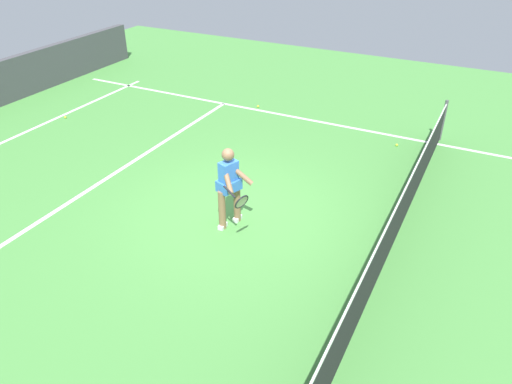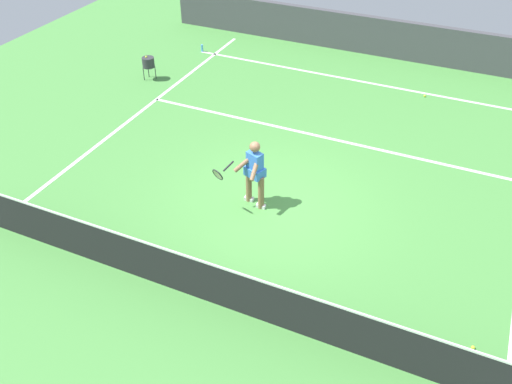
# 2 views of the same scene
# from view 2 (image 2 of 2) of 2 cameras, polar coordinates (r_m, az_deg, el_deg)

# --- Properties ---
(ground_plane) EXTENTS (23.95, 23.95, 0.00)m
(ground_plane) POSITION_cam_2_polar(r_m,az_deg,el_deg) (11.77, 1.69, -1.50)
(ground_plane) COLOR #4C9342
(court_back_wall) EXTENTS (14.87, 0.24, 1.23)m
(court_back_wall) POSITION_cam_2_polar(r_m,az_deg,el_deg) (19.01, 12.72, 15.40)
(court_back_wall) COLOR #47474C
(court_back_wall) RESTS_ON ground
(baseline_marking) EXTENTS (10.87, 0.10, 0.01)m
(baseline_marking) POSITION_cam_2_polar(r_m,az_deg,el_deg) (17.27, 10.64, 11.22)
(baseline_marking) COLOR white
(baseline_marking) RESTS_ON ground
(service_line_marking) EXTENTS (9.87, 0.10, 0.01)m
(service_line_marking) POSITION_cam_2_polar(r_m,az_deg,el_deg) (14.23, 6.72, 5.73)
(service_line_marking) COLOR white
(service_line_marking) RESTS_ON ground
(sideline_right_marking) EXTENTS (0.10, 16.43, 0.01)m
(sideline_right_marking) POSITION_cam_2_polar(r_m,az_deg,el_deg) (14.05, -17.21, 3.76)
(sideline_right_marking) COLOR white
(sideline_right_marking) RESTS_ON ground
(court_net) EXTENTS (10.55, 0.08, 1.03)m
(court_net) POSITION_cam_2_polar(r_m,az_deg,el_deg) (9.51, -5.26, -9.17)
(court_net) COLOR #4C4C51
(court_net) RESTS_ON ground
(tennis_player) EXTENTS (0.99, 0.87, 1.55)m
(tennis_player) POSITION_cam_2_polar(r_m,az_deg,el_deg) (11.32, -0.25, 2.11)
(tennis_player) COLOR #8C6647
(tennis_player) RESTS_ON ground
(tennis_ball_near) EXTENTS (0.07, 0.07, 0.07)m
(tennis_ball_near) POSITION_cam_2_polar(r_m,az_deg,el_deg) (9.78, 21.54, -14.74)
(tennis_ball_near) COLOR #D1E533
(tennis_ball_near) RESTS_ON ground
(tennis_ball_far) EXTENTS (0.07, 0.07, 0.07)m
(tennis_ball_far) POSITION_cam_2_polar(r_m,az_deg,el_deg) (16.76, 17.06, 9.49)
(tennis_ball_far) COLOR #D1E533
(tennis_ball_far) RESTS_ON ground
(ball_hopper) EXTENTS (0.36, 0.36, 0.74)m
(ball_hopper) POSITION_cam_2_polar(r_m,az_deg,el_deg) (17.18, -11.09, 13.03)
(ball_hopper) COLOR #333338
(ball_hopper) RESTS_ON ground
(water_bottle) EXTENTS (0.07, 0.07, 0.24)m
(water_bottle) POSITION_cam_2_polar(r_m,az_deg,el_deg) (19.09, -5.61, 14.60)
(water_bottle) COLOR #4C9EE5
(water_bottle) RESTS_ON ground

